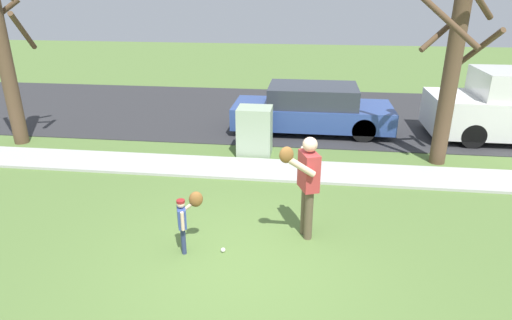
{
  "coord_description": "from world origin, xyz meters",
  "views": [
    {
      "loc": [
        0.94,
        -5.49,
        3.91
      ],
      "look_at": [
        0.03,
        1.74,
        1.0
      ],
      "focal_mm": 30.4,
      "sensor_mm": 36.0,
      "label": 1
    }
  ],
  "objects": [
    {
      "name": "ground_plane",
      "position": [
        0.0,
        3.5,
        0.0
      ],
      "size": [
        48.0,
        48.0,
        0.0
      ],
      "primitive_type": "plane",
      "color": "#567538"
    },
    {
      "name": "person_child",
      "position": [
        -0.87,
        0.24,
        0.64
      ],
      "size": [
        0.4,
        0.47,
        0.97
      ],
      "rotation": [
        0.0,
        0.0,
        0.37
      ],
      "color": "navy",
      "rests_on": "ground"
    },
    {
      "name": "sidewalk_strip",
      "position": [
        0.0,
        3.6,
        0.03
      ],
      "size": [
        36.0,
        1.2,
        0.06
      ],
      "primitive_type": "cube",
      "color": "#B2B2AD",
      "rests_on": "ground"
    },
    {
      "name": "street_tree_near",
      "position": [
        4.04,
        4.61,
        2.2
      ],
      "size": [
        1.84,
        1.88,
        4.09
      ],
      "color": "brown",
      "rests_on": "ground"
    },
    {
      "name": "utility_cabinet",
      "position": [
        -0.37,
        4.65,
        0.6
      ],
      "size": [
        0.83,
        0.71,
        1.2
      ],
      "primitive_type": "cube",
      "color": "#9EB293",
      "rests_on": "ground"
    },
    {
      "name": "person_adult",
      "position": [
        0.95,
        0.88,
        1.08
      ],
      "size": [
        0.66,
        0.81,
        1.76
      ],
      "rotation": [
        0.0,
        0.0,
        -2.77
      ],
      "color": "brown",
      "rests_on": "ground"
    },
    {
      "name": "road_surface",
      "position": [
        0.0,
        8.6,
        0.01
      ],
      "size": [
        36.0,
        6.8,
        0.02
      ],
      "primitive_type": "cube",
      "color": "#2D2D30",
      "rests_on": "ground"
    },
    {
      "name": "baseball",
      "position": [
        -0.31,
        0.25,
        0.04
      ],
      "size": [
        0.07,
        0.07,
        0.07
      ],
      "primitive_type": "sphere",
      "color": "white",
      "rests_on": "ground"
    },
    {
      "name": "street_tree_far",
      "position": [
        -6.74,
        4.7,
        2.39
      ],
      "size": [
        1.84,
        1.88,
        4.45
      ],
      "color": "brown",
      "rests_on": "ground"
    },
    {
      "name": "parked_wagon_blue",
      "position": [
        1.03,
        6.7,
        0.66
      ],
      "size": [
        4.5,
        1.8,
        1.33
      ],
      "color": "#2D478C",
      "rests_on": "road_surface"
    }
  ]
}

